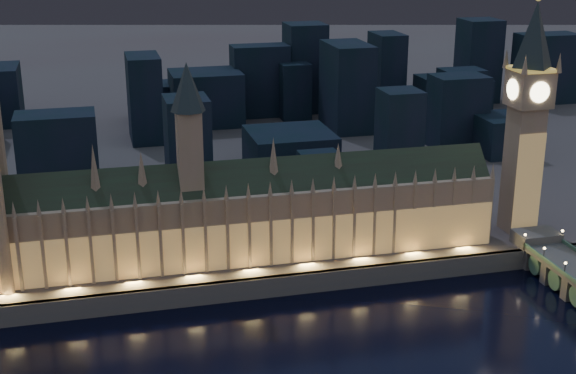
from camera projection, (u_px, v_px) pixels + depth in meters
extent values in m
plane|color=black|center=(314.00, 348.00, 264.93)|extent=(2000.00, 2000.00, 0.00)
cube|color=#4B3C3C|center=(160.00, 67.00, 741.39)|extent=(2000.00, 960.00, 8.00)
cube|color=#4E4E4F|center=(284.00, 285.00, 301.32)|extent=(2000.00, 2.50, 8.00)
cube|color=#897A5B|center=(244.00, 223.00, 312.31)|extent=(200.21, 22.20, 28.00)
cube|color=tan|center=(249.00, 245.00, 304.49)|extent=(200.00, 0.50, 18.00)
cube|color=black|center=(243.00, 182.00, 306.89)|extent=(200.17, 18.46, 16.26)
cube|color=#897A5B|center=(190.00, 153.00, 298.09)|extent=(9.00, 9.00, 32.00)
cone|color=#202C31|center=(187.00, 87.00, 290.11)|extent=(13.00, 13.00, 18.00)
cube|color=#897A5B|center=(19.00, 255.00, 283.21)|extent=(1.20, 1.20, 28.00)
cone|color=#897A5B|center=(13.00, 209.00, 278.33)|extent=(2.00, 2.00, 6.00)
cube|color=#897A5B|center=(43.00, 253.00, 285.14)|extent=(1.20, 1.20, 28.00)
cone|color=#897A5B|center=(38.00, 207.00, 280.27)|extent=(2.00, 2.00, 6.00)
cube|color=#897A5B|center=(67.00, 250.00, 287.08)|extent=(1.20, 1.20, 28.00)
cone|color=#897A5B|center=(63.00, 205.00, 282.20)|extent=(2.00, 2.00, 6.00)
cube|color=#897A5B|center=(91.00, 248.00, 289.02)|extent=(1.20, 1.20, 28.00)
cone|color=#897A5B|center=(87.00, 203.00, 284.14)|extent=(2.00, 2.00, 6.00)
cube|color=#897A5B|center=(115.00, 246.00, 290.95)|extent=(1.20, 1.20, 28.00)
cone|color=#897A5B|center=(111.00, 201.00, 286.08)|extent=(2.00, 2.00, 6.00)
cube|color=#897A5B|center=(138.00, 244.00, 292.89)|extent=(1.20, 1.20, 28.00)
cone|color=#897A5B|center=(135.00, 199.00, 288.02)|extent=(2.00, 2.00, 6.00)
cube|color=#897A5B|center=(161.00, 242.00, 294.83)|extent=(1.20, 1.20, 28.00)
cone|color=#897A5B|center=(158.00, 198.00, 289.95)|extent=(2.00, 2.00, 6.00)
cube|color=#897A5B|center=(183.00, 240.00, 296.77)|extent=(1.20, 1.20, 28.00)
cone|color=#897A5B|center=(181.00, 196.00, 291.89)|extent=(2.00, 2.00, 6.00)
cube|color=#897A5B|center=(206.00, 237.00, 298.70)|extent=(1.20, 1.20, 28.00)
cone|color=#897A5B|center=(204.00, 194.00, 293.83)|extent=(2.00, 2.00, 6.00)
cube|color=#897A5B|center=(228.00, 235.00, 300.64)|extent=(1.20, 1.20, 28.00)
cone|color=#897A5B|center=(226.00, 192.00, 295.76)|extent=(2.00, 2.00, 6.00)
cube|color=#897A5B|center=(249.00, 233.00, 302.58)|extent=(1.20, 1.20, 28.00)
cone|color=#897A5B|center=(248.00, 190.00, 297.70)|extent=(2.00, 2.00, 6.00)
cube|color=#897A5B|center=(271.00, 231.00, 304.51)|extent=(1.20, 1.20, 28.00)
cone|color=#897A5B|center=(270.00, 189.00, 299.64)|extent=(2.00, 2.00, 6.00)
cube|color=#897A5B|center=(292.00, 229.00, 306.45)|extent=(1.20, 1.20, 28.00)
cone|color=#897A5B|center=(292.00, 187.00, 301.57)|extent=(2.00, 2.00, 6.00)
cube|color=#897A5B|center=(313.00, 227.00, 308.39)|extent=(1.20, 1.20, 28.00)
cone|color=#897A5B|center=(313.00, 185.00, 303.51)|extent=(2.00, 2.00, 6.00)
cube|color=#897A5B|center=(334.00, 225.00, 310.32)|extent=(1.20, 1.20, 28.00)
cone|color=#897A5B|center=(334.00, 183.00, 305.45)|extent=(2.00, 2.00, 6.00)
cube|color=#897A5B|center=(354.00, 224.00, 312.26)|extent=(1.20, 1.20, 28.00)
cone|color=#897A5B|center=(355.00, 182.00, 307.39)|extent=(2.00, 2.00, 6.00)
cube|color=#897A5B|center=(374.00, 222.00, 314.20)|extent=(1.20, 1.20, 28.00)
cone|color=#897A5B|center=(375.00, 180.00, 309.32)|extent=(2.00, 2.00, 6.00)
cube|color=#897A5B|center=(394.00, 220.00, 316.14)|extent=(1.20, 1.20, 28.00)
cone|color=#897A5B|center=(395.00, 178.00, 311.26)|extent=(2.00, 2.00, 6.00)
cube|color=#897A5B|center=(414.00, 218.00, 318.07)|extent=(1.20, 1.20, 28.00)
cone|color=#897A5B|center=(415.00, 177.00, 313.20)|extent=(2.00, 2.00, 6.00)
cube|color=#897A5B|center=(433.00, 216.00, 320.01)|extent=(1.20, 1.20, 28.00)
cone|color=#897A5B|center=(435.00, 175.00, 315.13)|extent=(2.00, 2.00, 6.00)
cube|color=#897A5B|center=(452.00, 214.00, 321.95)|extent=(1.20, 1.20, 28.00)
cone|color=#897A5B|center=(455.00, 174.00, 317.07)|extent=(2.00, 2.00, 6.00)
cube|color=#897A5B|center=(471.00, 213.00, 323.88)|extent=(1.20, 1.20, 28.00)
cone|color=#897A5B|center=(474.00, 172.00, 319.01)|extent=(2.00, 2.00, 6.00)
cube|color=#897A5B|center=(490.00, 211.00, 325.82)|extent=(1.20, 1.20, 28.00)
cone|color=#897A5B|center=(493.00, 171.00, 320.94)|extent=(2.00, 2.00, 6.00)
cone|color=#897A5B|center=(94.00, 168.00, 290.91)|extent=(4.40, 4.40, 18.00)
cone|color=#897A5B|center=(142.00, 169.00, 295.50)|extent=(4.40, 4.40, 14.00)
cone|color=#897A5B|center=(273.00, 157.00, 306.80)|extent=(4.40, 4.40, 16.00)
cone|color=#897A5B|center=(338.00, 158.00, 313.49)|extent=(4.40, 4.40, 12.00)
cylinder|color=#897A5B|center=(0.00, 154.00, 291.93)|extent=(4.40, 4.40, 90.82)
cube|color=#897A5B|center=(522.00, 169.00, 335.81)|extent=(12.25, 12.25, 54.05)
cube|color=tan|center=(528.00, 185.00, 331.72)|extent=(12.00, 0.50, 44.00)
cube|color=#897A5B|center=(530.00, 88.00, 324.82)|extent=(15.00, 15.00, 14.77)
cube|color=#F2C64C|center=(532.00, 69.00, 322.28)|extent=(15.75, 15.75, 1.20)
cone|color=#202C31|center=(535.00, 35.00, 317.93)|extent=(18.00, 18.00, 26.00)
cylinder|color=#FFF2BF|center=(540.00, 92.00, 317.70)|extent=(8.40, 0.50, 8.40)
cylinder|color=#FFF2BF|center=(520.00, 85.00, 331.95)|extent=(8.40, 0.50, 8.40)
cylinder|color=#FFF2BF|center=(512.00, 89.00, 323.02)|extent=(0.50, 8.40, 8.40)
cylinder|color=#FFF2BF|center=(547.00, 87.00, 326.63)|extent=(0.50, 8.40, 8.40)
cone|color=#897A5B|center=(525.00, 64.00, 312.56)|extent=(2.60, 2.60, 8.00)
cone|color=#897A5B|center=(506.00, 58.00, 326.34)|extent=(2.60, 2.60, 8.00)
cone|color=#897A5B|center=(559.00, 63.00, 316.04)|extent=(2.60, 2.60, 8.00)
cone|color=#897A5B|center=(539.00, 57.00, 329.82)|extent=(2.60, 2.60, 8.00)
cube|color=#4E4E4F|center=(536.00, 243.00, 328.45)|extent=(17.54, 12.00, 9.50)
cylinder|color=black|center=(565.00, 269.00, 294.40)|extent=(0.30, 0.30, 4.40)
sphere|color=#FFD88C|center=(566.00, 263.00, 293.67)|extent=(1.00, 1.00, 1.00)
cube|color=#4E4E4F|center=(561.00, 271.00, 312.14)|extent=(15.79, 4.00, 9.50)
cylinder|color=black|center=(544.00, 254.00, 307.53)|extent=(0.30, 0.30, 4.40)
sphere|color=#FFD88C|center=(545.00, 248.00, 306.79)|extent=(1.00, 1.00, 1.00)
cube|color=#4E4E4F|center=(541.00, 257.00, 325.26)|extent=(15.79, 4.00, 9.50)
cylinder|color=black|center=(525.00, 240.00, 320.65)|extent=(0.30, 0.30, 4.40)
sphere|color=#FFD88C|center=(525.00, 235.00, 319.92)|extent=(1.00, 1.00, 1.00)
cylinder|color=black|center=(562.00, 236.00, 324.54)|extent=(0.30, 0.30, 4.40)
sphere|color=#FFD88C|center=(563.00, 231.00, 323.81)|extent=(1.00, 1.00, 1.00)
cylinder|color=#3C694A|center=(572.00, 278.00, 305.47)|extent=(15.44, 8.00, 8.00)
cylinder|color=#3C694A|center=(551.00, 263.00, 318.59)|extent=(15.44, 8.00, 8.00)
cube|color=black|center=(320.00, 173.00, 388.67)|extent=(19.03, 19.80, 19.13)
cube|color=black|center=(545.00, 68.00, 574.40)|extent=(42.59, 22.95, 49.29)
cube|color=black|center=(399.00, 135.00, 405.28)|extent=(19.65, 20.18, 45.91)
cube|color=black|center=(292.00, 89.00, 535.92)|extent=(19.44, 30.73, 36.79)
cube|color=black|center=(260.00, 81.00, 535.25)|extent=(37.76, 19.44, 47.42)
cube|color=black|center=(145.00, 98.00, 475.67)|extent=(18.99, 34.57, 50.99)
cube|color=black|center=(188.00, 142.00, 394.78)|extent=(21.11, 25.14, 44.60)
cube|color=black|center=(58.00, 151.00, 392.12)|extent=(38.19, 23.57, 37.58)
cube|color=black|center=(452.00, 93.00, 561.12)|extent=(43.78, 39.06, 21.53)
cube|color=black|center=(5.00, 94.00, 519.23)|extent=(19.72, 40.72, 36.86)
cube|color=black|center=(206.00, 98.00, 515.68)|extent=(44.53, 36.65, 34.14)
cube|color=black|center=(163.00, 101.00, 529.68)|extent=(40.45, 27.15, 24.02)
cube|color=black|center=(347.00, 87.00, 500.57)|extent=(24.63, 41.01, 53.93)
cube|color=black|center=(290.00, 149.00, 428.12)|extent=(44.15, 42.43, 19.39)
cube|color=black|center=(457.00, 112.00, 462.12)|extent=(30.39, 22.61, 42.01)
cube|color=black|center=(461.00, 93.00, 536.66)|extent=(28.33, 19.81, 31.73)
cube|color=black|center=(499.00, 135.00, 452.06)|extent=(24.83, 31.49, 21.69)
cube|color=black|center=(386.00, 70.00, 563.57)|extent=(19.19, 29.53, 51.13)
cube|color=black|center=(305.00, 68.00, 546.80)|extent=(26.00, 26.00, 59.84)
cube|color=black|center=(478.00, 61.00, 577.06)|extent=(26.00, 26.00, 58.81)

